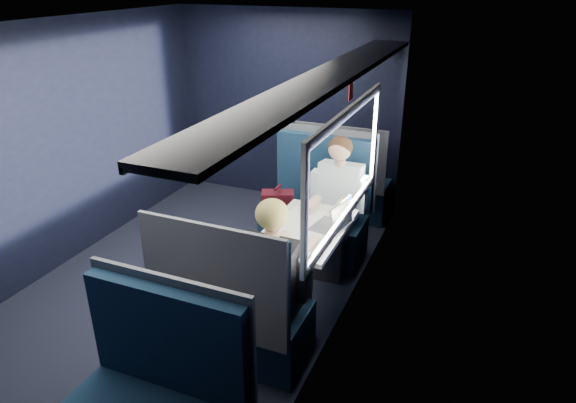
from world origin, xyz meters
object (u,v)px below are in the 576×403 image
at_px(seat_bay_far, 235,314).
at_px(seat_row_front, 344,184).
at_px(laptop, 334,221).
at_px(table, 303,235).
at_px(bottle_small, 349,208).
at_px(woman, 276,273).
at_px(cup, 343,206).
at_px(man, 336,199).
at_px(seat_bay_near, 315,216).

relative_size(seat_bay_far, seat_row_front, 1.09).
xyz_separation_m(seat_row_front, laptop, (0.43, -1.72, 0.39)).
bearing_deg(table, laptop, 18.12).
xyz_separation_m(seat_bay_far, bottle_small, (0.48, 1.18, 0.42)).
distance_m(woman, cup, 1.16).
relative_size(seat_bay_far, man, 0.95).
distance_m(seat_row_front, cup, 1.46).
height_order(table, laptop, laptop).
height_order(seat_row_front, woman, woman).
bearing_deg(seat_row_front, cup, -74.09).
bearing_deg(seat_bay_near, seat_bay_far, -89.57).
bearing_deg(bottle_small, woman, -102.77).
xyz_separation_m(seat_bay_far, woman, (0.25, 0.17, 0.31)).
bearing_deg(seat_bay_far, cup, 73.61).
distance_m(seat_bay_near, seat_row_front, 0.93).
height_order(woman, cup, woman).
distance_m(seat_bay_far, laptop, 1.12).
relative_size(woman, cup, 16.25).
relative_size(man, woman, 1.00).
xyz_separation_m(seat_bay_near, seat_row_front, (0.01, 0.93, -0.01)).
xyz_separation_m(seat_bay_near, laptop, (0.44, -0.79, 0.38)).
bearing_deg(cup, woman, -96.80).
height_order(table, man, man).
bearing_deg(bottle_small, seat_row_front, 107.87).
relative_size(laptop, cup, 4.24).
xyz_separation_m(seat_bay_far, laptop, (0.43, 0.95, 0.39)).
relative_size(woman, bottle_small, 6.14).
xyz_separation_m(seat_bay_far, cup, (0.39, 1.31, 0.37)).
distance_m(table, man, 0.70).
bearing_deg(seat_bay_far, seat_bay_near, 90.43).
xyz_separation_m(table, laptop, (0.24, 0.08, 0.14)).
relative_size(table, seat_bay_near, 0.79).
distance_m(man, woman, 1.41).
bearing_deg(seat_row_front, seat_bay_near, -90.81).
bearing_deg(seat_bay_near, table, -77.31).
bearing_deg(seat_bay_near, seat_row_front, 89.19).
bearing_deg(table, seat_row_front, 95.80).
bearing_deg(woman, cup, 83.20).
xyz_separation_m(table, man, (0.07, 0.70, 0.06)).
xyz_separation_m(laptop, bottle_small, (0.05, 0.23, 0.03)).
distance_m(seat_row_front, laptop, 1.81).
relative_size(seat_bay_far, laptop, 3.66).
distance_m(seat_bay_far, bottle_small, 1.34).
bearing_deg(woman, table, 95.45).
height_order(seat_row_front, bottle_small, seat_row_front).
xyz_separation_m(seat_bay_near, bottle_small, (0.49, -0.56, 0.41)).
distance_m(man, bottle_small, 0.47).
relative_size(table, laptop, 2.90).
xyz_separation_m(table, seat_row_front, (-0.18, 1.80, -0.25)).
height_order(man, bottle_small, man).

